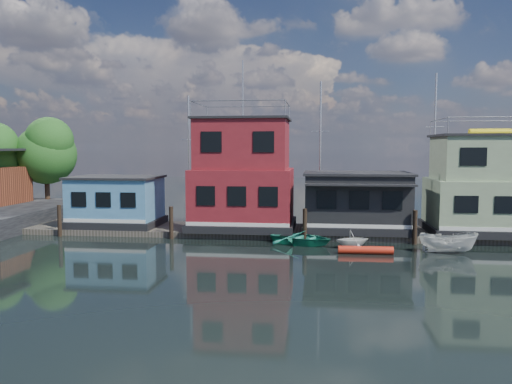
# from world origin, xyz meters

# --- Properties ---
(ground) EXTENTS (160.00, 160.00, 0.00)m
(ground) POSITION_xyz_m (0.00, 0.00, 0.00)
(ground) COLOR black
(ground) RESTS_ON ground
(dock) EXTENTS (48.00, 5.00, 0.40)m
(dock) POSITION_xyz_m (0.00, 12.00, 0.20)
(dock) COLOR #595147
(dock) RESTS_ON ground
(houseboat_blue) EXTENTS (6.40, 4.90, 3.66)m
(houseboat_blue) POSITION_xyz_m (-18.00, 12.00, 2.21)
(houseboat_blue) COLOR black
(houseboat_blue) RESTS_ON dock
(houseboat_red) EXTENTS (7.40, 5.90, 11.86)m
(houseboat_red) POSITION_xyz_m (-8.50, 12.00, 4.10)
(houseboat_red) COLOR black
(houseboat_red) RESTS_ON dock
(houseboat_dark) EXTENTS (7.40, 6.10, 4.06)m
(houseboat_dark) POSITION_xyz_m (-0.50, 11.98, 2.42)
(houseboat_dark) COLOR black
(houseboat_dark) RESTS_ON dock
(houseboat_green) EXTENTS (8.40, 5.90, 7.03)m
(houseboat_green) POSITION_xyz_m (8.50, 12.00, 3.55)
(houseboat_green) COLOR black
(houseboat_green) RESTS_ON dock
(pilings) EXTENTS (42.28, 0.28, 2.20)m
(pilings) POSITION_xyz_m (-0.33, 9.20, 1.10)
(pilings) COLOR #2D2116
(pilings) RESTS_ON ground
(background_masts) EXTENTS (36.40, 0.16, 12.00)m
(background_masts) POSITION_xyz_m (4.76, 18.00, 5.55)
(background_masts) COLOR silver
(background_masts) RESTS_ON ground
(dinghy_white) EXTENTS (2.66, 2.49, 1.12)m
(dinghy_white) POSITION_xyz_m (-1.03, 7.48, 0.56)
(dinghy_white) COLOR silver
(dinghy_white) RESTS_ON ground
(motorboat) EXTENTS (3.39, 1.56, 1.27)m
(motorboat) POSITION_xyz_m (4.42, 6.69, 0.63)
(motorboat) COLOR silver
(motorboat) RESTS_ON ground
(dinghy_teal) EXTENTS (4.80, 4.19, 0.83)m
(dinghy_teal) POSITION_xyz_m (-4.19, 8.32, 0.42)
(dinghy_teal) COLOR #268D75
(dinghy_teal) RESTS_ON ground
(red_kayak) EXTENTS (3.16, 0.54, 0.46)m
(red_kayak) POSITION_xyz_m (-0.39, 5.86, 0.23)
(red_kayak) COLOR red
(red_kayak) RESTS_ON ground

